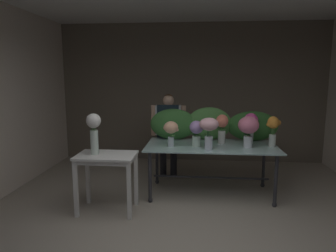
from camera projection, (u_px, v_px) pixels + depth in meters
ground_plane at (188, 190)px, 4.94m from camera, size 8.40×8.40×0.00m
wall_back at (191, 93)px, 6.58m from camera, size 5.73×0.12×2.93m
wall_left at (13, 99)px, 4.96m from camera, size 0.12×3.94×2.93m
display_table_glass at (211, 152)px, 4.69m from camera, size 1.98×0.99×0.79m
side_table_white at (107, 163)px, 4.10m from camera, size 0.79×0.53×0.80m
florist at (168, 126)px, 5.53m from camera, size 0.63×0.24×1.51m
foliage_backdrop at (211, 125)px, 5.00m from camera, size 2.08×0.29×0.54m
vase_coral_stock at (222, 127)px, 4.74m from camera, size 0.19×0.19×0.46m
vase_lilac_roses at (197, 131)px, 4.55m from camera, size 0.21×0.21×0.39m
vase_peach_lilies at (171, 130)px, 4.54m from camera, size 0.24×0.21×0.38m
vase_rosy_carnations at (248, 128)px, 4.45m from camera, size 0.30×0.30×0.47m
vase_blush_freesia at (209, 128)px, 4.32m from camera, size 0.27×0.27×0.46m
vase_sunset_tulips at (273, 128)px, 4.52m from camera, size 0.21×0.17×0.46m
vase_fuchsia_hydrangea at (251, 124)px, 4.73m from camera, size 0.22×0.21×0.48m
vase_white_roses_tall at (94, 130)px, 4.04m from camera, size 0.19×0.19×0.55m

